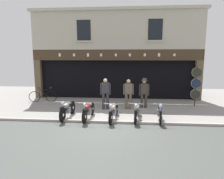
% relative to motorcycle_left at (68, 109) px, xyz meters
% --- Properties ---
extents(ground, '(23.20, 22.00, 0.18)m').
position_rel_motorcycle_left_xyz_m(ground, '(1.97, -1.63, -0.47)').
color(ground, gray).
extents(shop_facade, '(11.50, 4.42, 5.93)m').
position_rel_motorcycle_left_xyz_m(shop_facade, '(1.97, 6.39, 1.22)').
color(shop_facade, black).
rests_on(shop_facade, ground).
extents(motorcycle_left, '(0.62, 1.96, 0.92)m').
position_rel_motorcycle_left_xyz_m(motorcycle_left, '(0.00, 0.00, 0.00)').
color(motorcycle_left, black).
rests_on(motorcycle_left, ground).
extents(motorcycle_center_left, '(0.62, 1.95, 0.91)m').
position_rel_motorcycle_left_xyz_m(motorcycle_center_left, '(1.02, -0.11, -0.01)').
color(motorcycle_center_left, black).
rests_on(motorcycle_center_left, ground).
extents(motorcycle_center, '(0.62, 2.04, 0.90)m').
position_rel_motorcycle_left_xyz_m(motorcycle_center, '(2.17, -0.08, -0.02)').
color(motorcycle_center, black).
rests_on(motorcycle_center, ground).
extents(motorcycle_center_right, '(0.62, 1.91, 0.90)m').
position_rel_motorcycle_left_xyz_m(motorcycle_center_right, '(3.23, -0.02, -0.01)').
color(motorcycle_center_right, black).
rests_on(motorcycle_center_right, ground).
extents(motorcycle_right, '(0.62, 1.99, 0.90)m').
position_rel_motorcycle_left_xyz_m(motorcycle_right, '(4.24, 0.04, -0.01)').
color(motorcycle_right, black).
rests_on(motorcycle_right, ground).
extents(salesman_left, '(0.56, 0.26, 1.68)m').
position_rel_motorcycle_left_xyz_m(salesman_left, '(1.59, 1.70, 0.51)').
color(salesman_left, '#2D2D33').
rests_on(salesman_left, ground).
extents(shopkeeper_center, '(0.56, 0.26, 1.64)m').
position_rel_motorcycle_left_xyz_m(shopkeeper_center, '(2.83, 1.84, 0.48)').
color(shopkeeper_center, brown).
rests_on(shopkeeper_center, ground).
extents(salesman_right, '(0.56, 0.36, 1.67)m').
position_rel_motorcycle_left_xyz_m(salesman_right, '(3.70, 2.21, 0.50)').
color(salesman_right, '#38332D').
rests_on(salesman_right, ground).
extents(tyre_sign_pole, '(0.57, 0.06, 2.29)m').
position_rel_motorcycle_left_xyz_m(tyre_sign_pole, '(6.65, 2.75, 0.89)').
color(tyre_sign_pole, '#232328').
rests_on(tyre_sign_pole, ground).
extents(advert_board_near, '(0.79, 0.03, 1.11)m').
position_rel_motorcycle_left_xyz_m(advert_board_near, '(0.26, 4.75, 1.14)').
color(advert_board_near, silver).
extents(advert_board_far, '(0.82, 0.03, 1.10)m').
position_rel_motorcycle_left_xyz_m(advert_board_far, '(-1.02, 4.75, 1.20)').
color(advert_board_far, beige).
extents(leaning_bicycle, '(1.69, 0.55, 0.94)m').
position_rel_motorcycle_left_xyz_m(leaning_bicycle, '(-2.60, 3.19, -0.05)').
color(leaning_bicycle, black).
rests_on(leaning_bicycle, ground).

